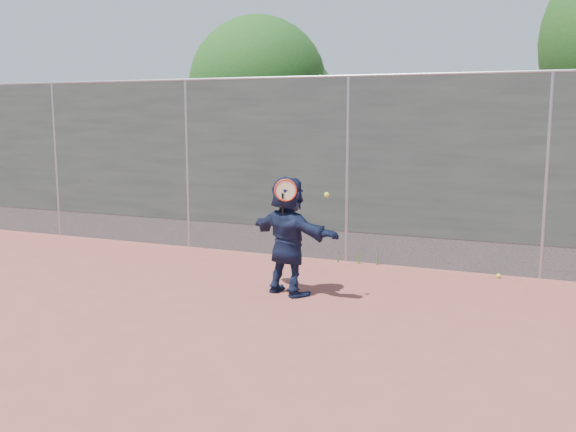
% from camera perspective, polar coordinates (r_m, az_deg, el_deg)
% --- Properties ---
extents(ground, '(80.00, 80.00, 0.00)m').
position_cam_1_polar(ground, '(7.54, -2.90, -9.55)').
color(ground, '#9E4C42').
rests_on(ground, ground).
extents(player, '(1.55, 0.98, 1.60)m').
position_cam_1_polar(player, '(8.55, 0.00, -1.76)').
color(player, '#161F3D').
rests_on(player, ground).
extents(ball_ground, '(0.07, 0.07, 0.07)m').
position_cam_1_polar(ball_ground, '(10.03, 18.21, -5.08)').
color(ball_ground, '#C0D22E').
rests_on(ball_ground, ground).
extents(fence, '(20.00, 0.06, 3.03)m').
position_cam_1_polar(fence, '(10.45, 5.31, 4.50)').
color(fence, '#38423D').
rests_on(fence, ground).
extents(swing_action, '(0.71, 0.16, 0.51)m').
position_cam_1_polar(swing_action, '(8.24, 0.14, 2.14)').
color(swing_action, red).
rests_on(swing_action, ground).
extents(tree_left, '(3.15, 3.00, 4.53)m').
position_cam_1_polar(tree_left, '(14.30, -2.03, 11.19)').
color(tree_left, '#382314').
rests_on(tree_left, ground).
extents(weed_clump, '(0.68, 0.07, 0.30)m').
position_cam_1_polar(weed_clump, '(10.47, 6.55, -3.53)').
color(weed_clump, '#387226').
rests_on(weed_clump, ground).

